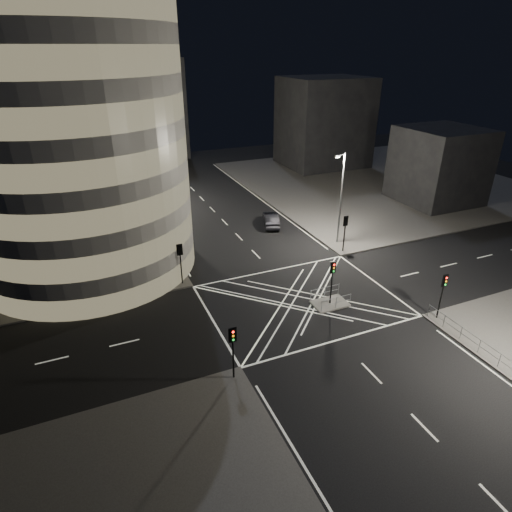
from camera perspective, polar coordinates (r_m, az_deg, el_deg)
name	(u,v)px	position (r m, az deg, el deg)	size (l,w,h in m)	color
ground	(301,301)	(37.70, 6.01, -5.94)	(120.00, 120.00, 0.00)	black
sidewalk_far_right	(378,181)	(73.56, 15.97, 9.60)	(42.00, 42.00, 0.15)	#484544
central_island	(330,304)	(37.50, 9.82, -6.27)	(3.00, 2.00, 0.15)	slate
office_tower_curved	(15,133)	(47.13, -29.50, 14.07)	(30.00, 29.00, 27.20)	gray
office_block_rear	(19,116)	(70.39, -29.03, 15.99)	(24.00, 16.00, 22.00)	gray
building_right_far	(324,122)	(80.57, 9.02, 17.21)	(14.00, 12.00, 15.00)	black
building_right_near	(439,165)	(65.15, 23.21, 11.06)	(10.00, 10.00, 10.00)	black
building_far_end	(135,111)	(87.13, -15.84, 18.15)	(18.00, 8.00, 18.00)	black
tree_a	(154,231)	(40.02, -13.41, 3.21)	(5.03, 5.03, 7.55)	black
tree_b	(143,212)	(45.64, -14.84, 5.64)	(4.33, 4.33, 6.93)	black
tree_c	(133,191)	(51.13, -16.06, 8.33)	(4.04, 4.04, 7.29)	black
tree_d	(125,175)	(56.77, -17.03, 10.30)	(4.81, 4.81, 8.06)	black
tree_e	(120,173)	(62.88, -17.63, 10.50)	(3.46, 3.46, 6.01)	black
traffic_signal_fl	(180,257)	(39.10, -10.08, -0.08)	(0.55, 0.22, 4.00)	black
traffic_signal_nl	(233,344)	(27.90, -3.11, -11.59)	(0.55, 0.22, 4.00)	black
traffic_signal_fr	(345,227)	(45.77, 11.80, 3.79)	(0.55, 0.22, 4.00)	black
traffic_signal_nr	(443,288)	(36.67, 23.68, -3.95)	(0.55, 0.22, 4.00)	black
traffic_signal_island	(332,275)	(36.07, 10.16, -2.46)	(0.55, 0.22, 4.00)	black
street_lamp_left_near	(158,212)	(42.67, -12.89, 5.80)	(1.25, 0.25, 10.00)	slate
street_lamp_left_far	(130,167)	(59.75, -16.42, 11.26)	(1.25, 0.25, 10.00)	slate
street_lamp_right_far	(341,196)	(46.90, 11.24, 7.83)	(1.25, 0.25, 10.00)	slate
railing_near_right	(489,353)	(34.75, 28.65, -11.25)	(0.06, 11.70, 1.10)	slate
railing_island_south	(336,303)	(36.55, 10.64, -6.13)	(2.80, 0.06, 1.10)	slate
railing_island_north	(325,292)	(37.81, 9.17, -4.81)	(2.80, 0.06, 1.10)	slate
sedan	(271,219)	(52.65, 2.00, 4.90)	(1.70, 4.88, 1.61)	black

